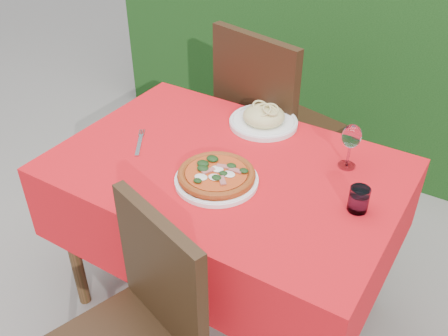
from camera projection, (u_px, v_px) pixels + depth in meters
The scene contains 10 objects.
ground at pixel (226, 299), 2.26m from camera, with size 60.00×60.00×0.00m, color slate.
hedge at pixel (371, 7), 2.81m from camera, with size 3.20×0.55×1.78m.
dining_table at pixel (226, 196), 1.92m from camera, with size 1.26×0.86×0.75m.
chair_near at pixel (138, 326), 1.53m from camera, with size 0.51×0.51×0.90m.
chair_far at pixel (269, 119), 2.40m from camera, with size 0.57×0.57×1.05m.
pizza_plate at pixel (216, 176), 1.73m from camera, with size 0.30×0.30×0.06m.
pasta_plate at pixel (264, 119), 2.05m from camera, with size 0.28×0.28×0.08m.
water_glass at pixel (358, 201), 1.60m from camera, with size 0.07×0.07×0.09m.
wine_glass at pixel (351, 138), 1.75m from camera, with size 0.07×0.07×0.17m.
fork at pixel (139, 145), 1.94m from camera, with size 0.03×0.21×0.01m, color #B0B0B7.
Camera 1 is at (0.79, -1.29, 1.79)m, focal length 40.00 mm.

